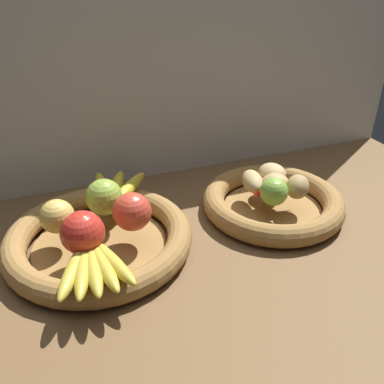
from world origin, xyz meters
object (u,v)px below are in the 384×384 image
Objects in this scene: apple_golden_left at (57,216)px; potato_oblong at (252,181)px; banana_bunch_front at (93,264)px; potato_large at (275,183)px; potato_back at (272,173)px; fruit_bowl_left at (99,239)px; lime_near at (274,192)px; chili_pepper at (279,189)px; potato_small at (298,187)px; banana_bunch_back at (115,190)px; apple_red_front at (83,233)px; fruit_bowl_right at (273,202)px; apple_red_right at (132,212)px; apple_green_back at (104,197)px.

potato_oblong is at bearing 1.99° from apple_golden_left.
apple_golden_left is 0.78× the size of potato_oblong.
banana_bunch_front is 2.72× the size of potato_large.
potato_back is at bearing 3.81° from apple_golden_left.
fruit_bowl_left is at bearing -175.04° from potato_oblong.
lime_near is (38.77, 7.96, 1.63)cm from banana_bunch_front.
potato_small is at bearing -42.34° from chili_pepper.
fruit_bowl_left is 5.86× the size of potato_large.
apple_red_front is at bearing -117.55° from banana_bunch_back.
apple_golden_left is 49.52cm from potato_small.
apple_red_right is at bearing -175.61° from fruit_bowl_right.
chili_pepper is at bearing -8.35° from apple_green_back.
banana_bunch_front reaches higher than fruit_bowl_right.
potato_back is at bearing 11.85° from apple_red_right.
apple_golden_left is at bearing 163.04° from apple_red_right.
apple_golden_left is at bearing -161.04° from apple_green_back.
apple_green_back reaches higher than potato_oblong.
banana_bunch_front reaches higher than fruit_bowl_left.
apple_red_front is (-3.22, -6.30, 6.46)cm from fruit_bowl_left.
fruit_bowl_right is 2.75× the size of chili_pepper.
banana_bunch_back is (9.04, 17.33, -2.52)cm from apple_red_front.
potato_small is at bearing -45.00° from potato_large.
fruit_bowl_left is 38.88cm from fruit_bowl_right.
banana_bunch_back is (12.73, 9.45, -1.89)cm from apple_golden_left.
potato_small is 8.35cm from potato_back.
banana_bunch_back is at bearing 69.84° from banana_bunch_front.
banana_bunch_back is (-33.06, 11.03, 3.93)cm from fruit_bowl_right.
apple_red_front is at bearing -165.96° from potato_back.
fruit_bowl_right is at bearing 135.00° from potato_small.
lime_near reaches higher than fruit_bowl_right.
banana_bunch_front is 1.48× the size of chili_pepper.
lime_near is (42.98, -5.78, -0.30)cm from apple_golden_left.
chili_pepper is (4.73, -3.69, -0.89)cm from potato_oblong.
potato_back is (-1.30, 8.24, -0.42)cm from potato_small.
apple_red_right is 29.70cm from lime_near.
potato_large is 0.54× the size of chili_pepper.
lime_near is (39.29, 2.09, -0.92)cm from apple_red_front.
apple_green_back is at bearing 176.87° from potato_oblong.
fruit_bowl_left is at bearing -173.37° from potato_back.
apple_red_right is 13.51cm from banana_bunch_front.
fruit_bowl_right is 4.26× the size of apple_red_right.
chili_pepper is (46.61, -2.23, -2.13)cm from apple_golden_left.
potato_small is at bearing -4.68° from fruit_bowl_left.
fruit_bowl_left is at bearing 180.00° from fruit_bowl_right.
potato_oblong is (32.47, -1.77, -1.69)cm from apple_green_back.
banana_bunch_front is 43.32cm from potato_large.
apple_red_right reaches higher than banana_bunch_front.
potato_small is at bearing 10.92° from banana_bunch_front.
apple_red_right is 13.95cm from apple_golden_left.
fruit_bowl_left is 4.71× the size of apple_red_front.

